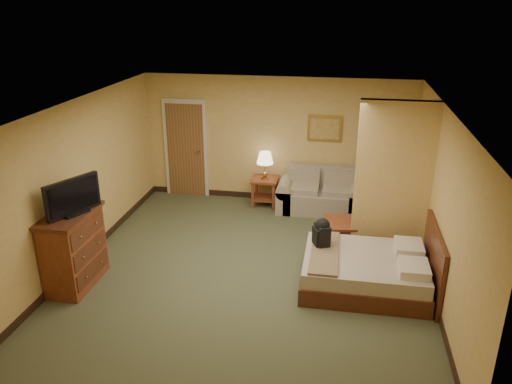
% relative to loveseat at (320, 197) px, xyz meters
% --- Properties ---
extents(floor, '(6.00, 6.00, 0.00)m').
position_rel_loveseat_xyz_m(floor, '(-0.96, -2.57, -0.28)').
color(floor, '#4A5033').
rests_on(floor, ground).
extents(ceiling, '(6.00, 6.00, 0.00)m').
position_rel_loveseat_xyz_m(ceiling, '(-0.96, -2.57, 2.32)').
color(ceiling, white).
rests_on(ceiling, back_wall).
extents(back_wall, '(5.50, 0.02, 2.60)m').
position_rel_loveseat_xyz_m(back_wall, '(-0.96, 0.43, 1.02)').
color(back_wall, tan).
rests_on(back_wall, floor).
extents(left_wall, '(0.02, 6.00, 2.60)m').
position_rel_loveseat_xyz_m(left_wall, '(-3.71, -2.57, 1.02)').
color(left_wall, tan).
rests_on(left_wall, floor).
extents(right_wall, '(0.02, 6.00, 2.60)m').
position_rel_loveseat_xyz_m(right_wall, '(1.79, -2.57, 1.02)').
color(right_wall, tan).
rests_on(right_wall, floor).
extents(partition, '(1.20, 0.15, 2.60)m').
position_rel_loveseat_xyz_m(partition, '(1.19, -1.65, 1.02)').
color(partition, tan).
rests_on(partition, floor).
extents(door, '(0.94, 0.16, 2.10)m').
position_rel_loveseat_xyz_m(door, '(-2.91, 0.39, 0.75)').
color(door, beige).
rests_on(door, floor).
extents(baseboard, '(5.50, 0.02, 0.12)m').
position_rel_loveseat_xyz_m(baseboard, '(-0.96, 0.42, -0.22)').
color(baseboard, black).
rests_on(baseboard, floor).
extents(loveseat, '(1.73, 0.80, 0.87)m').
position_rel_loveseat_xyz_m(loveseat, '(0.00, 0.00, 0.00)').
color(loveseat, tan).
rests_on(loveseat, floor).
extents(side_table, '(0.53, 0.53, 0.59)m').
position_rel_loveseat_xyz_m(side_table, '(-1.15, 0.08, 0.10)').
color(side_table, maroon).
rests_on(side_table, floor).
extents(table_lamp, '(0.34, 0.34, 0.56)m').
position_rel_loveseat_xyz_m(table_lamp, '(-1.15, 0.08, 0.73)').
color(table_lamp, '#B17D41').
rests_on(table_lamp, side_table).
extents(coffee_table, '(0.75, 0.75, 0.43)m').
position_rel_loveseat_xyz_m(coffee_table, '(0.47, -1.42, 0.02)').
color(coffee_table, maroon).
rests_on(coffee_table, floor).
extents(wall_picture, '(0.68, 0.04, 0.53)m').
position_rel_loveseat_xyz_m(wall_picture, '(-0.00, 0.40, 1.32)').
color(wall_picture, '#B78E3F').
rests_on(wall_picture, back_wall).
extents(dresser, '(0.57, 1.09, 1.16)m').
position_rel_loveseat_xyz_m(dresser, '(-3.43, -3.44, 0.30)').
color(dresser, maroon).
rests_on(dresser, floor).
extents(tv, '(0.43, 0.81, 0.53)m').
position_rel_loveseat_xyz_m(tv, '(-3.33, -3.44, 1.13)').
color(tv, black).
rests_on(tv, dresser).
extents(bed, '(1.90, 1.54, 1.00)m').
position_rel_loveseat_xyz_m(bed, '(0.87, -2.75, -0.01)').
color(bed, '#4A2011').
rests_on(bed, floor).
extents(backpack, '(0.27, 0.32, 0.47)m').
position_rel_loveseat_xyz_m(backpack, '(0.15, -2.53, 0.45)').
color(backpack, black).
rests_on(backpack, bed).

